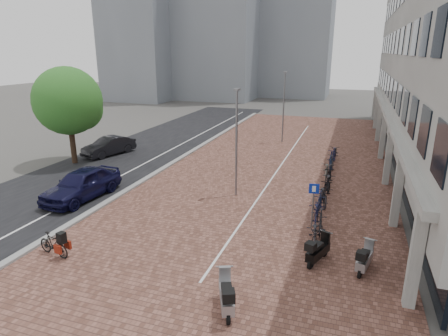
% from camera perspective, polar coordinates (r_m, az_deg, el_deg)
% --- Properties ---
extents(ground, '(140.00, 140.00, 0.00)m').
position_cam_1_polar(ground, '(16.78, -6.74, -10.01)').
color(ground, '#474442').
rests_on(ground, ground).
extents(plaza_brick, '(14.50, 42.00, 0.04)m').
position_cam_1_polar(plaza_brick, '(26.92, 8.18, 0.53)').
color(plaza_brick, brown).
rests_on(plaza_brick, ground).
extents(street_asphalt, '(8.00, 50.00, 0.03)m').
position_cam_1_polar(street_asphalt, '(30.78, -12.35, 2.41)').
color(street_asphalt, black).
rests_on(street_asphalt, ground).
extents(curb, '(0.35, 42.00, 0.14)m').
position_cam_1_polar(curb, '(28.98, -5.72, 1.95)').
color(curb, gray).
rests_on(curb, ground).
extents(lane_line, '(0.12, 44.00, 0.00)m').
position_cam_1_polar(lane_line, '(29.81, -9.05, 2.15)').
color(lane_line, white).
rests_on(lane_line, street_asphalt).
extents(parking_line, '(0.10, 30.00, 0.00)m').
position_cam_1_polar(parking_line, '(26.88, 8.61, 0.55)').
color(parking_line, white).
rests_on(parking_line, plaza_brick).
extents(bg_towers, '(33.00, 23.00, 32.00)m').
position_cam_1_polar(bg_towers, '(66.08, 0.29, 22.65)').
color(bg_towers, gray).
rests_on(bg_towers, ground).
extents(car_navy, '(2.27, 4.92, 1.63)m').
position_cam_1_polar(car_navy, '(21.72, -20.53, -2.25)').
color(car_navy, black).
rests_on(car_navy, ground).
extents(car_dark, '(2.62, 4.43, 1.38)m').
position_cam_1_polar(car_dark, '(30.26, -16.84, 3.15)').
color(car_dark, black).
rests_on(car_dark, ground).
extents(hero_bike, '(1.64, 0.74, 1.12)m').
position_cam_1_polar(hero_bike, '(16.35, -24.18, -10.33)').
color(hero_bike, black).
rests_on(hero_bike, ground).
extents(scooter_front, '(0.85, 1.63, 1.07)m').
position_cam_1_polar(scooter_front, '(14.89, 20.32, -12.47)').
color(scooter_front, '#95969A').
rests_on(scooter_front, ground).
extents(scooter_mid, '(1.04, 1.68, 1.10)m').
position_cam_1_polar(scooter_mid, '(14.90, 13.91, -11.76)').
color(scooter_mid, black).
rests_on(scooter_mid, ground).
extents(scooter_back, '(1.18, 1.79, 1.18)m').
position_cam_1_polar(scooter_back, '(12.13, 0.36, -18.28)').
color(scooter_back, '#939397').
rests_on(scooter_back, ground).
extents(parking_sign, '(0.44, 0.12, 2.11)m').
position_cam_1_polar(parking_sign, '(17.23, 13.22, -4.60)').
color(parking_sign, slate).
rests_on(parking_sign, ground).
extents(lamp_near, '(0.12, 0.12, 5.74)m').
position_cam_1_polar(lamp_near, '(20.16, 1.87, 3.50)').
color(lamp_near, slate).
rests_on(lamp_near, ground).
extents(lamp_far, '(0.12, 0.12, 5.93)m').
position_cam_1_polar(lamp_far, '(33.09, 8.89, 8.85)').
color(lamp_far, slate).
rests_on(lamp_far, ground).
extents(street_tree, '(4.59, 4.59, 6.68)m').
position_cam_1_polar(street_tree, '(28.24, -21.99, 9.05)').
color(street_tree, '#382619').
rests_on(street_tree, ground).
extents(bike_row, '(1.11, 15.81, 1.05)m').
position_cam_1_polar(bike_row, '(22.48, 15.15, -1.90)').
color(bike_row, '#222228').
rests_on(bike_row, ground).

